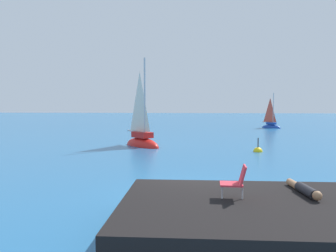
# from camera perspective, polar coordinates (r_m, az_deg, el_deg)

# --- Properties ---
(ground_plane) EXTENTS (160.00, 160.00, 0.00)m
(ground_plane) POSITION_cam_1_polar(r_m,az_deg,el_deg) (12.00, 4.35, -10.98)
(ground_plane) COLOR #236093
(shore_ledge) EXTENTS (6.15, 4.46, 0.81)m
(shore_ledge) POSITION_cam_1_polar(r_m,az_deg,el_deg) (8.57, 13.74, -14.44)
(shore_ledge) COLOR black
(shore_ledge) RESTS_ON ground
(boulder_seaward) EXTENTS (1.50, 1.27, 0.83)m
(boulder_seaward) POSITION_cam_1_polar(r_m,az_deg,el_deg) (11.27, 4.64, -11.97)
(boulder_seaward) COLOR black
(boulder_seaward) RESTS_ON ground
(boulder_inland) EXTENTS (2.10, 1.93, 1.21)m
(boulder_inland) POSITION_cam_1_polar(r_m,az_deg,el_deg) (11.53, 22.50, -11.90)
(boulder_inland) COLOR black
(boulder_inland) RESTS_ON ground
(sailboat_near) EXTENTS (3.22, 3.35, 6.60)m
(sailboat_near) POSITION_cam_1_polar(r_m,az_deg,el_deg) (24.53, -4.17, -2.41)
(sailboat_near) COLOR red
(sailboat_near) RESTS_ON ground
(sailboat_far) EXTENTS (2.29, 2.13, 4.44)m
(sailboat_far) POSITION_cam_1_polar(r_m,az_deg,el_deg) (42.59, 16.20, 0.02)
(sailboat_far) COLOR #193D99
(sailboat_far) RESTS_ON ground
(person_sunbather) EXTENTS (0.40, 1.76, 0.25)m
(person_sunbather) POSITION_cam_1_polar(r_m,az_deg,el_deg) (9.53, 21.03, -9.47)
(person_sunbather) COLOR black
(person_sunbather) RESTS_ON shore_ledge
(beach_chair) EXTENTS (0.61, 0.50, 0.80)m
(beach_chair) POSITION_cam_1_polar(r_m,az_deg,el_deg) (8.56, 10.89, -8.54)
(beach_chair) COLOR #E03342
(beach_chair) RESTS_ON shore_ledge
(marker_buoy) EXTENTS (0.56, 0.56, 1.13)m
(marker_buoy) POSITION_cam_1_polar(r_m,az_deg,el_deg) (22.50, 14.22, -4.00)
(marker_buoy) COLOR yellow
(marker_buoy) RESTS_ON ground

